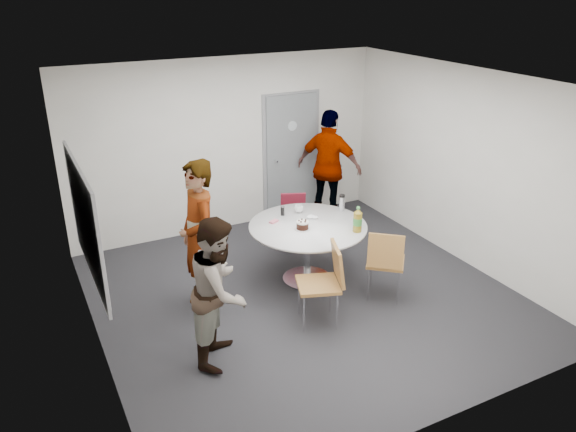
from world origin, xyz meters
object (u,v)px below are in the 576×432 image
person_right (329,167)px  chair_near_left (327,276)px  table (310,232)px  chair_near_right (386,258)px  door (291,156)px  whiteboard (86,222)px  person_left (220,290)px  chair_far (294,215)px  person_main (199,238)px

person_right → chair_near_left: bearing=112.4°
person_right → table: bearing=106.0°
chair_near_left → chair_near_right: size_ratio=1.04×
door → chair_near_left: door is taller
whiteboard → table: size_ratio=1.24×
table → chair_near_left: bearing=-108.5°
door → person_left: size_ratio=1.32×
whiteboard → chair_near_right: 3.50m
person_right → door: bearing=2.0°
chair_near_left → person_right: size_ratio=0.53×
chair_far → person_main: 2.13m
door → person_main: (-2.34, -2.16, -0.08)m
door → person_main: 3.18m
chair_near_left → table: bearing=1.2°
table → person_right: person_right is taller
door → chair_near_left: bearing=-110.4°
person_left → chair_near_left: bearing=-52.8°
table → person_main: 1.53m
whiteboard → person_right: bearing=23.7°
door → chair_far: (-0.54, -1.12, -0.53)m
chair_far → person_right: size_ratio=0.44×
chair_near_left → person_left: bearing=111.9°
person_right → person_left: bearing=96.1°
chair_near_right → person_main: (-2.09, 0.84, 0.37)m
person_main → chair_near_left: bearing=51.8°
table → door: bearing=68.8°
person_main → person_right: person_main is taller
whiteboard → chair_near_left: whiteboard is taller
chair_near_left → person_main: 1.55m
person_main → person_right: 3.20m
person_main → door: bearing=132.8°
chair_near_left → chair_far: 2.08m
person_left → door: bearing=-2.9°
door → person_left: 4.00m
chair_near_right → whiteboard: bearing=-152.0°
person_main → table: bearing=91.1°
person_main → chair_near_right: bearing=68.1°
door → person_right: size_ratio=1.14×
whiteboard → chair_far: bearing=21.0°
table → chair_near_left: 1.02m
table → chair_near_right: 1.05m
chair_far → table: bearing=96.2°
person_left → person_right: (2.88, 2.62, 0.13)m
chair_near_right → person_right: person_right is taller
whiteboard → chair_near_right: whiteboard is taller
chair_near_right → person_main: person_main is taller
table → chair_near_left: table is taller
whiteboard → person_main: 1.33m
door → person_main: door is taller
table → chair_far: bearing=74.0°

